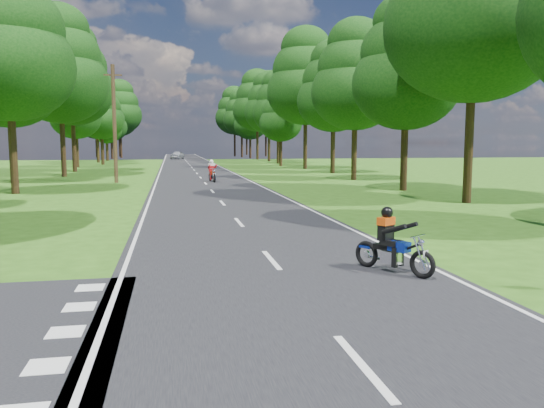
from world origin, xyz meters
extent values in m
plane|color=#2B5413|center=(0.00, 0.00, 0.00)|extent=(160.00, 160.00, 0.00)
cube|color=black|center=(0.00, 50.00, 0.01)|extent=(7.00, 140.00, 0.02)
cube|color=silver|center=(0.00, -4.00, 0.02)|extent=(0.12, 2.00, 0.01)
cube|color=silver|center=(0.00, 2.00, 0.02)|extent=(0.12, 2.00, 0.01)
cube|color=silver|center=(0.00, 8.00, 0.02)|extent=(0.12, 2.00, 0.01)
cube|color=silver|center=(0.00, 14.00, 0.02)|extent=(0.12, 2.00, 0.01)
cube|color=silver|center=(0.00, 20.00, 0.02)|extent=(0.12, 2.00, 0.01)
cube|color=silver|center=(0.00, 26.00, 0.02)|extent=(0.12, 2.00, 0.01)
cube|color=silver|center=(0.00, 32.00, 0.02)|extent=(0.12, 2.00, 0.01)
cube|color=silver|center=(0.00, 38.00, 0.02)|extent=(0.12, 2.00, 0.01)
cube|color=silver|center=(0.00, 44.00, 0.02)|extent=(0.12, 2.00, 0.01)
cube|color=silver|center=(0.00, 50.00, 0.02)|extent=(0.12, 2.00, 0.01)
cube|color=silver|center=(0.00, 56.00, 0.02)|extent=(0.12, 2.00, 0.01)
cube|color=silver|center=(0.00, 62.00, 0.02)|extent=(0.12, 2.00, 0.01)
cube|color=silver|center=(0.00, 68.00, 0.02)|extent=(0.12, 2.00, 0.01)
cube|color=silver|center=(0.00, 74.00, 0.02)|extent=(0.12, 2.00, 0.01)
cube|color=silver|center=(0.00, 80.00, 0.02)|extent=(0.12, 2.00, 0.01)
cube|color=silver|center=(0.00, 86.00, 0.02)|extent=(0.12, 2.00, 0.01)
cube|color=silver|center=(0.00, 92.00, 0.02)|extent=(0.12, 2.00, 0.01)
cube|color=silver|center=(0.00, 98.00, 0.02)|extent=(0.12, 2.00, 0.01)
cube|color=silver|center=(0.00, 104.00, 0.02)|extent=(0.12, 2.00, 0.01)
cube|color=silver|center=(0.00, 110.00, 0.02)|extent=(0.12, 2.00, 0.01)
cube|color=silver|center=(0.00, 116.00, 0.02)|extent=(0.12, 2.00, 0.01)
cube|color=silver|center=(-3.30, 50.00, 0.02)|extent=(0.10, 140.00, 0.01)
cube|color=silver|center=(3.30, 50.00, 0.02)|extent=(0.10, 140.00, 0.01)
cube|color=silver|center=(-3.80, -3.30, 0.02)|extent=(0.50, 0.50, 0.01)
cube|color=silver|center=(-3.80, -2.10, 0.02)|extent=(0.50, 0.50, 0.01)
cube|color=silver|center=(-3.80, -0.90, 0.02)|extent=(0.50, 0.50, 0.01)
cube|color=silver|center=(-3.80, 0.30, 0.02)|extent=(0.50, 0.50, 0.01)
cylinder|color=black|center=(-10.57, 20.76, 1.96)|extent=(0.40, 0.40, 3.91)
ellipsoid|color=black|center=(-10.57, 20.76, 6.78)|extent=(6.85, 6.85, 5.82)
ellipsoid|color=black|center=(-10.57, 20.76, 8.68)|extent=(5.87, 5.87, 4.99)
cylinder|color=black|center=(-12.94, 29.18, 1.90)|extent=(0.40, 0.40, 3.79)
ellipsoid|color=black|center=(-12.94, 29.18, 6.57)|extent=(6.64, 6.64, 5.64)
ellipsoid|color=black|center=(-12.94, 29.18, 8.41)|extent=(5.69, 5.69, 4.84)
ellipsoid|color=black|center=(-12.94, 29.18, 10.26)|extent=(4.27, 4.27, 3.63)
cylinder|color=black|center=(-10.82, 35.60, 2.16)|extent=(0.40, 0.40, 4.32)
ellipsoid|color=black|center=(-10.82, 35.60, 7.47)|extent=(7.56, 7.56, 6.42)
ellipsoid|color=black|center=(-10.82, 35.60, 9.58)|extent=(6.48, 6.48, 5.51)
ellipsoid|color=black|center=(-10.82, 35.60, 11.68)|extent=(4.86, 4.86, 4.13)
cylinder|color=black|center=(-11.26, 43.10, 2.20)|extent=(0.40, 0.40, 4.40)
ellipsoid|color=black|center=(-11.26, 43.10, 7.62)|extent=(7.71, 7.71, 6.55)
ellipsoid|color=black|center=(-11.26, 43.10, 9.77)|extent=(6.60, 6.60, 5.61)
ellipsoid|color=black|center=(-11.26, 43.10, 11.92)|extent=(4.95, 4.95, 4.21)
cylinder|color=black|center=(-12.61, 52.78, 1.60)|extent=(0.40, 0.40, 3.20)
ellipsoid|color=black|center=(-12.61, 52.78, 5.54)|extent=(5.60, 5.60, 4.76)
ellipsoid|color=black|center=(-12.61, 52.78, 7.10)|extent=(4.80, 4.80, 4.08)
ellipsoid|color=black|center=(-12.61, 52.78, 8.66)|extent=(3.60, 3.60, 3.06)
cylinder|color=black|center=(-10.75, 60.15, 1.61)|extent=(0.40, 0.40, 3.22)
ellipsoid|color=black|center=(-10.75, 60.15, 5.58)|extent=(5.64, 5.64, 4.79)
ellipsoid|color=black|center=(-10.75, 60.15, 7.15)|extent=(4.83, 4.83, 4.11)
ellipsoid|color=black|center=(-10.75, 60.15, 8.72)|extent=(3.62, 3.62, 3.08)
cylinder|color=black|center=(-12.29, 67.91, 1.80)|extent=(0.40, 0.40, 3.61)
ellipsoid|color=black|center=(-12.29, 67.91, 6.25)|extent=(6.31, 6.31, 5.37)
ellipsoid|color=black|center=(-12.29, 67.91, 8.01)|extent=(5.41, 5.41, 4.60)
ellipsoid|color=black|center=(-12.29, 67.91, 9.76)|extent=(4.06, 4.06, 3.45)
cylinder|color=black|center=(-11.94, 75.74, 1.33)|extent=(0.40, 0.40, 2.67)
ellipsoid|color=black|center=(-11.94, 75.74, 4.62)|extent=(4.67, 4.67, 3.97)
ellipsoid|color=black|center=(-11.94, 75.74, 5.92)|extent=(4.00, 4.00, 3.40)
ellipsoid|color=black|center=(-11.94, 75.74, 7.22)|extent=(3.00, 3.00, 2.55)
cylinder|color=black|center=(-12.18, 84.90, 1.54)|extent=(0.40, 0.40, 3.09)
ellipsoid|color=black|center=(-12.18, 84.90, 5.34)|extent=(5.40, 5.40, 4.59)
ellipsoid|color=black|center=(-12.18, 84.90, 6.85)|extent=(4.63, 4.63, 3.93)
ellipsoid|color=black|center=(-12.18, 84.90, 8.35)|extent=(3.47, 3.47, 2.95)
cylinder|color=black|center=(-11.23, 91.41, 2.24)|extent=(0.40, 0.40, 4.48)
ellipsoid|color=black|center=(-11.23, 91.41, 7.75)|extent=(7.84, 7.84, 6.66)
ellipsoid|color=black|center=(-11.23, 91.41, 9.94)|extent=(6.72, 6.72, 5.71)
ellipsoid|color=black|center=(-11.23, 91.41, 12.12)|extent=(5.04, 5.04, 4.28)
cylinder|color=black|center=(-12.28, 100.39, 2.05)|extent=(0.40, 0.40, 4.09)
ellipsoid|color=black|center=(-12.28, 100.39, 7.09)|extent=(7.16, 7.16, 6.09)
ellipsoid|color=black|center=(-12.28, 100.39, 9.08)|extent=(6.14, 6.14, 5.22)
ellipsoid|color=black|center=(-12.28, 100.39, 11.08)|extent=(4.61, 4.61, 3.92)
cylinder|color=black|center=(11.06, 12.20, 2.28)|extent=(0.40, 0.40, 4.56)
ellipsoid|color=black|center=(11.06, 12.20, 7.89)|extent=(7.98, 7.98, 6.78)
cylinder|color=black|center=(10.92, 18.69, 1.75)|extent=(0.40, 0.40, 3.49)
ellipsoid|color=black|center=(10.92, 18.69, 6.05)|extent=(6.12, 6.12, 5.20)
ellipsoid|color=black|center=(10.92, 18.69, 7.75)|extent=(5.24, 5.24, 4.46)
ellipsoid|color=black|center=(10.92, 18.69, 9.46)|extent=(3.93, 3.93, 3.34)
cylinder|color=black|center=(11.06, 27.58, 1.85)|extent=(0.40, 0.40, 3.69)
ellipsoid|color=black|center=(11.06, 27.58, 6.39)|extent=(6.46, 6.46, 5.49)
ellipsoid|color=black|center=(11.06, 27.58, 8.19)|extent=(5.54, 5.54, 4.71)
ellipsoid|color=black|center=(11.06, 27.58, 9.99)|extent=(4.15, 4.15, 3.53)
cylinder|color=black|center=(12.17, 36.42, 1.87)|extent=(0.40, 0.40, 3.74)
ellipsoid|color=black|center=(12.17, 36.42, 6.48)|extent=(6.55, 6.55, 5.57)
ellipsoid|color=black|center=(12.17, 36.42, 8.31)|extent=(5.62, 5.62, 4.77)
ellipsoid|color=black|center=(12.17, 36.42, 10.13)|extent=(4.21, 4.21, 3.58)
cylinder|color=black|center=(11.72, 44.72, 2.32)|extent=(0.40, 0.40, 4.64)
ellipsoid|color=black|center=(11.72, 44.72, 8.04)|extent=(8.12, 8.12, 6.91)
ellipsoid|color=black|center=(11.72, 44.72, 10.30)|extent=(6.96, 6.96, 5.92)
ellipsoid|color=black|center=(11.72, 44.72, 12.56)|extent=(5.22, 5.22, 4.44)
cylinder|color=black|center=(10.55, 51.92, 1.45)|extent=(0.40, 0.40, 2.91)
ellipsoid|color=black|center=(10.55, 51.92, 5.03)|extent=(5.09, 5.09, 4.33)
ellipsoid|color=black|center=(10.55, 51.92, 6.45)|extent=(4.36, 4.36, 3.71)
ellipsoid|color=black|center=(10.55, 51.92, 7.87)|extent=(3.27, 3.27, 2.78)
cylinder|color=black|center=(11.77, 59.40, 1.94)|extent=(0.40, 0.40, 3.88)
ellipsoid|color=black|center=(11.77, 59.40, 6.71)|extent=(6.78, 6.78, 5.77)
ellipsoid|color=black|center=(11.77, 59.40, 8.60)|extent=(5.81, 5.81, 4.94)
ellipsoid|color=black|center=(11.77, 59.40, 10.49)|extent=(4.36, 4.36, 3.71)
cylinder|color=black|center=(12.10, 67.87, 2.09)|extent=(0.40, 0.40, 4.18)
ellipsoid|color=black|center=(12.10, 67.87, 7.23)|extent=(7.31, 7.31, 6.21)
ellipsoid|color=black|center=(12.10, 67.87, 9.27)|extent=(6.27, 6.27, 5.33)
ellipsoid|color=black|center=(12.10, 67.87, 11.31)|extent=(4.70, 4.70, 4.00)
cylinder|color=black|center=(11.80, 76.83, 2.32)|extent=(0.40, 0.40, 4.63)
ellipsoid|color=black|center=(11.80, 76.83, 8.02)|extent=(8.11, 8.11, 6.89)
ellipsoid|color=black|center=(11.80, 76.83, 10.28)|extent=(6.95, 6.95, 5.91)
ellipsoid|color=black|center=(11.80, 76.83, 12.54)|extent=(5.21, 5.21, 4.43)
cylinder|color=black|center=(11.69, 84.12, 1.68)|extent=(0.40, 0.40, 3.36)
ellipsoid|color=black|center=(11.69, 84.12, 5.82)|extent=(5.88, 5.88, 5.00)
ellipsoid|color=black|center=(11.69, 84.12, 7.46)|extent=(5.04, 5.04, 4.29)
ellipsoid|color=black|center=(11.69, 84.12, 9.10)|extent=(3.78, 3.78, 3.21)
cylinder|color=black|center=(11.14, 91.34, 2.04)|extent=(0.40, 0.40, 4.09)
ellipsoid|color=black|center=(11.14, 91.34, 7.07)|extent=(7.15, 7.15, 6.08)
ellipsoid|color=black|center=(11.14, 91.34, 9.07)|extent=(6.13, 6.13, 5.21)
ellipsoid|color=black|center=(11.14, 91.34, 11.06)|extent=(4.60, 4.60, 3.91)
cylinder|color=black|center=(10.68, 99.10, 2.24)|extent=(0.40, 0.40, 4.48)
ellipsoid|color=black|center=(10.68, 99.10, 7.76)|extent=(7.84, 7.84, 6.66)
ellipsoid|color=black|center=(10.68, 99.10, 9.94)|extent=(6.72, 6.72, 5.71)
ellipsoid|color=black|center=(10.68, 99.10, 12.13)|extent=(5.04, 5.04, 4.28)
cylinder|color=black|center=(-14.00, 110.00, 1.92)|extent=(0.40, 0.40, 3.84)
ellipsoid|color=black|center=(-14.00, 110.00, 6.65)|extent=(6.72, 6.72, 5.71)
ellipsoid|color=black|center=(-14.00, 110.00, 8.52)|extent=(5.76, 5.76, 4.90)
ellipsoid|color=black|center=(-14.00, 110.00, 10.39)|extent=(4.32, 4.32, 3.67)
cylinder|color=black|center=(15.00, 112.00, 2.08)|extent=(0.40, 0.40, 4.16)
ellipsoid|color=black|center=(15.00, 112.00, 7.20)|extent=(7.28, 7.28, 6.19)
ellipsoid|color=black|center=(15.00, 112.00, 9.23)|extent=(6.24, 6.24, 5.30)
ellipsoid|color=black|center=(15.00, 112.00, 11.26)|extent=(4.68, 4.68, 3.98)
cylinder|color=black|center=(-16.00, 95.00, 1.76)|extent=(0.40, 0.40, 3.52)
ellipsoid|color=black|center=(-16.00, 95.00, 6.09)|extent=(6.16, 6.16, 5.24)
ellipsoid|color=black|center=(-16.00, 95.00, 7.81)|extent=(5.28, 5.28, 4.49)
ellipsoid|color=black|center=(-16.00, 95.00, 9.53)|extent=(3.96, 3.96, 3.37)
cylinder|color=black|center=(17.00, 98.00, 2.24)|extent=(0.40, 0.40, 4.48)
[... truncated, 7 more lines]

